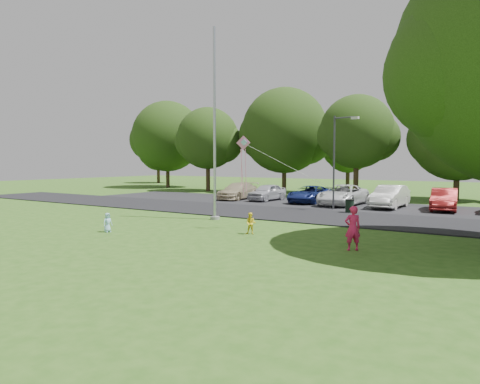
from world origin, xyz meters
The scene contains 13 objects.
ground centered at (0.00, 0.00, 0.00)m, with size 120.00×120.00×0.00m, color #2C5817.
park_road centered at (0.00, 9.00, 0.03)m, with size 60.00×6.00×0.06m, color black.
parking_strip centered at (0.00, 15.50, 0.03)m, with size 42.00×7.00×0.06m, color black.
flagpole centered at (-3.50, 5.00, 4.17)m, with size 0.50×0.50×10.00m.
street_lamp centered at (0.47, 12.54, 3.55)m, with size 1.66×0.42×5.91m.
trash_can centered at (1.67, 11.44, 0.42)m, with size 0.52×0.52×0.83m.
tree_row centered at (1.59, 24.23, 5.71)m, with size 64.35×11.94×10.88m.
horizon_trees centered at (4.06, 33.88, 4.30)m, with size 77.46×7.20×7.02m.
parked_cars centered at (-0.58, 15.57, 0.74)m, with size 19.93×5.23×1.47m.
woman centered at (5.18, 1.08, 0.77)m, with size 0.56×0.37×1.54m, color #E11E56.
child_yellow centered at (0.53, 2.01, 0.46)m, with size 0.45×0.35×0.92m, color yellow.
child_blue centered at (-4.99, -0.86, 0.42)m, with size 0.41×0.27×0.84m, color #9DD4F0.
kite centered at (-0.35, 2.95, 3.44)m, with size 5.96×2.20×2.78m.
Camera 1 is at (9.74, -13.24, 3.03)m, focal length 32.00 mm.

